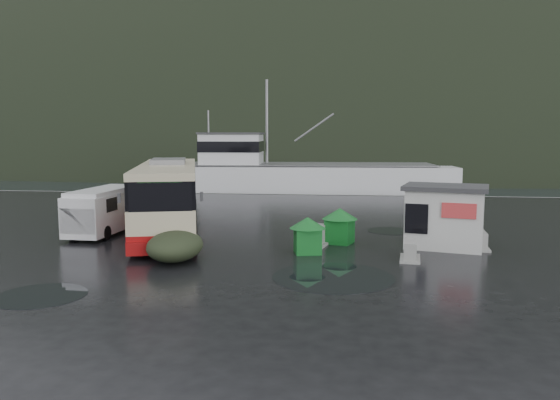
# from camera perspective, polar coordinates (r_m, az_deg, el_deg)

# --- Properties ---
(ground) EXTENTS (160.00, 160.00, 0.00)m
(ground) POSITION_cam_1_polar(r_m,az_deg,el_deg) (24.97, -3.32, -4.44)
(ground) COLOR black
(ground) RESTS_ON ground
(harbor_water) EXTENTS (300.00, 180.00, 0.02)m
(harbor_water) POSITION_cam_1_polar(r_m,az_deg,el_deg) (134.28, 4.76, 4.79)
(harbor_water) COLOR black
(harbor_water) RESTS_ON ground
(quay_edge) EXTENTS (160.00, 0.60, 1.50)m
(quay_edge) POSITION_cam_1_polar(r_m,az_deg,el_deg) (44.59, 1.08, 0.59)
(quay_edge) COLOR #999993
(quay_edge) RESTS_ON ground
(headland) EXTENTS (780.00, 540.00, 570.00)m
(headland) POSITION_cam_1_polar(r_m,az_deg,el_deg) (274.23, 7.80, 5.82)
(headland) COLOR black
(headland) RESTS_ON ground
(coach_bus) EXTENTS (6.54, 13.32, 3.66)m
(coach_bus) POSITION_cam_1_polar(r_m,az_deg,el_deg) (28.24, -11.51, -3.24)
(coach_bus) COLOR beige
(coach_bus) RESTS_ON ground
(white_van) EXTENTS (2.10, 5.52, 2.27)m
(white_van) POSITION_cam_1_polar(r_m,az_deg,el_deg) (28.48, -17.73, -3.35)
(white_van) COLOR silver
(white_van) RESTS_ON ground
(waste_bin_left) EXTENTS (1.44, 1.44, 1.60)m
(waste_bin_left) POSITION_cam_1_polar(r_m,az_deg,el_deg) (24.91, 6.23, -4.50)
(waste_bin_left) COLOR #126822
(waste_bin_left) RESTS_ON ground
(waste_bin_right) EXTENTS (1.29, 1.29, 1.51)m
(waste_bin_right) POSITION_cam_1_polar(r_m,az_deg,el_deg) (22.76, 2.89, -5.55)
(waste_bin_right) COLOR #126822
(waste_bin_right) RESTS_ON ground
(dome_tent) EXTENTS (2.18, 3.01, 1.17)m
(dome_tent) POSITION_cam_1_polar(r_m,az_deg,el_deg) (21.80, -10.86, -6.23)
(dome_tent) COLOR #2B341F
(dome_tent) RESTS_ON ground
(ticket_kiosk) EXTENTS (4.02, 3.42, 2.71)m
(ticket_kiosk) POSITION_cam_1_polar(r_m,az_deg,el_deg) (24.96, 16.73, -4.73)
(ticket_kiosk) COLOR silver
(ticket_kiosk) RESTS_ON ground
(jersey_barrier_a) EXTENTS (1.26, 1.90, 0.87)m
(jersey_barrier_a) POSITION_cam_1_polar(r_m,az_deg,el_deg) (24.30, 3.88, -4.76)
(jersey_barrier_a) COLOR #999993
(jersey_barrier_a) RESTS_ON ground
(jersey_barrier_b) EXTENTS (0.95, 1.62, 0.77)m
(jersey_barrier_b) POSITION_cam_1_polar(r_m,az_deg,el_deg) (22.12, 13.43, -6.10)
(jersey_barrier_b) COLOR #999993
(jersey_barrier_b) RESTS_ON ground
(jersey_barrier_c) EXTENTS (0.91, 1.60, 0.77)m
(jersey_barrier_c) POSITION_cam_1_polar(r_m,az_deg,el_deg) (25.04, 20.08, -4.82)
(jersey_barrier_c) COLOR #999993
(jersey_barrier_c) RESTS_ON ground
(fishing_trawler) EXTENTS (28.99, 7.87, 11.47)m
(fishing_trawler) POSITION_cam_1_polar(r_m,az_deg,el_deg) (51.52, 2.31, 1.44)
(fishing_trawler) COLOR silver
(fishing_trawler) RESTS_ON ground
(puddles) EXTENTS (14.14, 15.15, 0.01)m
(puddles) POSITION_cam_1_polar(r_m,az_deg,el_deg) (19.99, 0.62, -7.29)
(puddles) COLOR black
(puddles) RESTS_ON ground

